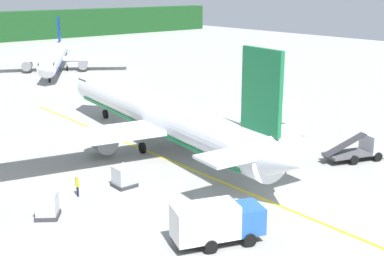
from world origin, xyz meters
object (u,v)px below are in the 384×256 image
Objects in this scene: cargo_container_mid at (124,176)px; cargo_container_far at (262,154)px; airliner_foreground at (160,115)px; crew_supervisor at (77,184)px; service_truck_pushback at (364,147)px; airliner_mid_apron at (55,57)px; crew_loader_left at (227,139)px; service_truck_baggage at (217,222)px; crew_marshaller at (286,162)px; cargo_container_near at (47,206)px; service_truck_catering at (272,134)px.

cargo_container_mid reaches higher than cargo_container_far.
airliner_foreground is 18.98× the size of cargo_container_far.
service_truck_pushback is at bearing -20.26° from crew_supervisor.
airliner_mid_apron is 57.72m from crew_loader_left.
airliner_mid_apron is 63.42m from cargo_container_mid.
service_truck_baggage reaches higher than crew_supervisor.
crew_marshaller is (-9.22, -65.92, -1.84)m from airliner_mid_apron.
cargo_container_near is at bearing 122.14° from service_truck_baggage.
service_truck_pushback is 23.61m from cargo_container_mid.
service_truck_baggage is at bearing -147.78° from service_truck_catering.
cargo_container_near is 4.18m from crew_supervisor.
service_truck_pushback is (22.67, 3.42, -0.39)m from service_truck_baggage.
service_truck_pushback is at bearing -55.23° from crew_loader_left.
airliner_mid_apron is at bearing 81.99° from cargo_container_far.
crew_supervisor is at bearing 176.64° from service_truck_catering.
cargo_container_far is at bearing 32.54° from service_truck_baggage.
service_truck_catering is 17.76m from cargo_container_mid.
service_truck_pushback is 9.13m from crew_marshaller.
cargo_container_mid is 13.84m from cargo_container_far.
cargo_container_mid is 1.08× the size of crew_supervisor.
crew_marshaller is at bearing -96.63° from crew_loader_left.
service_truck_catering is 4.72m from crew_loader_left.
service_truck_pushback is 27.59m from crew_supervisor.
airliner_foreground reaches higher than cargo_container_near.
airliner_foreground is 6.18× the size of service_truck_pushback.
service_truck_catering is 4.10× the size of crew_loader_left.
cargo_container_mid is 1.16× the size of crew_marshaller.
airliner_mid_apron is 66.58m from crew_marshaller.
crew_loader_left is at bearing 9.10° from cargo_container_mid.
airliner_foreground reaches higher than service_truck_pushback.
service_truck_catering is 7.54m from crew_marshaller.
crew_marshaller is (20.68, -5.04, 0.03)m from cargo_container_near.
cargo_container_far is (21.08, -1.74, -0.05)m from cargo_container_near.
service_truck_baggage is 0.95× the size of service_truck_pushback.
cargo_container_mid is at bearing 11.30° from cargo_container_near.
crew_loader_left is (1.02, 8.82, 0.01)m from crew_marshaller.
service_truck_pushback reaches higher than cargo_container_mid.
airliner_mid_apron is 64.39m from crew_supervisor.
cargo_container_far is (4.46, -10.32, -2.52)m from airliner_foreground.
airliner_foreground reaches higher than airliner_mid_apron.
service_truck_catering is at bearing -2.19° from cargo_container_mid.
crew_marshaller is (13.86, 5.81, -0.61)m from service_truck_baggage.
cargo_container_far is at bearing -98.01° from airliner_mid_apron.
crew_supervisor reaches higher than crew_marshaller.
crew_loader_left is at bearing -43.36° from airliner_foreground.
airliner_foreground is 1.34× the size of airliner_mid_apron.
service_truck_pushback is 3.57× the size of cargo_container_mid.
service_truck_catering is at bearing 51.39° from crew_marshaller.
airliner_foreground reaches higher than crew_loader_left.
cargo_container_mid is (0.82, 12.37, -0.68)m from service_truck_baggage.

